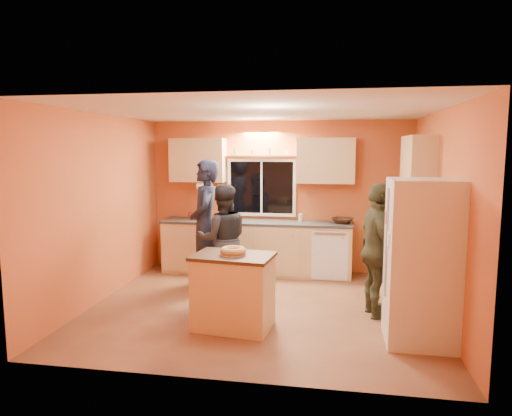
% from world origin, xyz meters
% --- Properties ---
extents(ground, '(4.50, 4.50, 0.00)m').
position_xyz_m(ground, '(0.00, 0.00, 0.00)').
color(ground, brown).
rests_on(ground, ground).
extents(room_shell, '(4.54, 4.04, 2.61)m').
position_xyz_m(room_shell, '(0.12, 0.41, 1.62)').
color(room_shell, '#D55D36').
rests_on(room_shell, ground).
extents(back_counter, '(4.23, 0.62, 0.90)m').
position_xyz_m(back_counter, '(0.01, 1.70, 0.45)').
color(back_counter, tan).
rests_on(back_counter, ground).
extents(right_counter, '(0.62, 1.84, 0.90)m').
position_xyz_m(right_counter, '(1.95, 0.50, 0.45)').
color(right_counter, tan).
rests_on(right_counter, ground).
extents(refrigerator, '(0.72, 0.70, 1.80)m').
position_xyz_m(refrigerator, '(1.89, -0.80, 0.90)').
color(refrigerator, silver).
rests_on(refrigerator, ground).
extents(island, '(0.99, 0.73, 0.89)m').
position_xyz_m(island, '(-0.21, -0.76, 0.45)').
color(island, tan).
rests_on(island, ground).
extents(bundt_pastry, '(0.31, 0.31, 0.09)m').
position_xyz_m(bundt_pastry, '(-0.21, -0.76, 0.94)').
color(bundt_pastry, tan).
rests_on(bundt_pastry, island).
extents(person_left, '(0.61, 0.80, 1.96)m').
position_xyz_m(person_left, '(-0.98, 0.77, 0.98)').
color(person_left, black).
rests_on(person_left, ground).
extents(person_center, '(0.94, 0.83, 1.61)m').
position_xyz_m(person_center, '(-0.65, 0.53, 0.81)').
color(person_center, black).
rests_on(person_center, ground).
extents(person_right, '(0.63, 1.07, 1.70)m').
position_xyz_m(person_right, '(1.50, -0.07, 0.85)').
color(person_right, '#373924').
rests_on(person_right, ground).
extents(mixing_bowl, '(0.44, 0.44, 0.09)m').
position_xyz_m(mixing_bowl, '(1.10, 1.73, 0.94)').
color(mixing_bowl, black).
rests_on(mixing_bowl, back_counter).
extents(utensil_crock, '(0.14, 0.14, 0.17)m').
position_xyz_m(utensil_crock, '(-1.32, 1.68, 0.99)').
color(utensil_crock, beige).
rests_on(utensil_crock, back_counter).
extents(potted_plant, '(0.30, 0.26, 0.31)m').
position_xyz_m(potted_plant, '(2.02, -0.30, 1.06)').
color(potted_plant, gray).
rests_on(potted_plant, right_counter).
extents(red_box, '(0.18, 0.14, 0.07)m').
position_xyz_m(red_box, '(1.90, 0.80, 0.94)').
color(red_box, '#A42519').
rests_on(red_box, right_counter).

